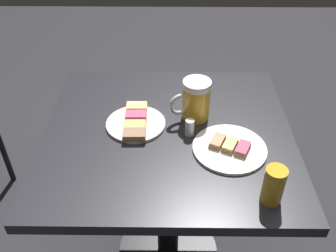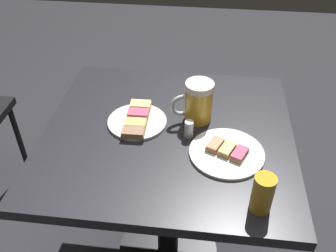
{
  "view_description": "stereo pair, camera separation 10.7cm",
  "coord_description": "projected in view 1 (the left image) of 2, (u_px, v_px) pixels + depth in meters",
  "views": [
    {
      "loc": [
        0.97,
        0.01,
        1.49
      ],
      "look_at": [
        0.0,
        0.0,
        0.72
      ],
      "focal_mm": 39.87,
      "sensor_mm": 36.0,
      "label": 1
    },
    {
      "loc": [
        0.97,
        0.12,
        1.49
      ],
      "look_at": [
        0.0,
        0.0,
        0.72
      ],
      "focal_mm": 39.87,
      "sensor_mm": 36.0,
      "label": 2
    }
  ],
  "objects": [
    {
      "name": "ground_plane",
      "position": [
        168.0,
        251.0,
        1.69
      ],
      "size": [
        6.0,
        6.0,
        0.0
      ],
      "primitive_type": "plane",
      "color": "#28282D"
    },
    {
      "name": "cafe_table",
      "position": [
        168.0,
        160.0,
        1.34
      ],
      "size": [
        0.78,
        0.83,
        0.7
      ],
      "color": "black",
      "rests_on": "ground_plane"
    },
    {
      "name": "plate_near",
      "position": [
        136.0,
        122.0,
        1.27
      ],
      "size": [
        0.2,
        0.2,
        0.03
      ],
      "color": "white",
      "rests_on": "cafe_table"
    },
    {
      "name": "plate_far",
      "position": [
        230.0,
        148.0,
        1.17
      ],
      "size": [
        0.23,
        0.23,
        0.03
      ],
      "color": "white",
      "rests_on": "cafe_table"
    },
    {
      "name": "beer_mug",
      "position": [
        195.0,
        100.0,
        1.27
      ],
      "size": [
        0.1,
        0.14,
        0.15
      ],
      "color": "gold",
      "rests_on": "cafe_table"
    },
    {
      "name": "beer_glass_small",
      "position": [
        273.0,
        185.0,
        0.98
      ],
      "size": [
        0.06,
        0.06,
        0.11
      ],
      "primitive_type": "cylinder",
      "color": "gold",
      "rests_on": "cafe_table"
    },
    {
      "name": "salt_shaker",
      "position": [
        190.0,
        128.0,
        1.22
      ],
      "size": [
        0.03,
        0.03,
        0.06
      ],
      "primitive_type": "cylinder",
      "color": "silver",
      "rests_on": "cafe_table"
    }
  ]
}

